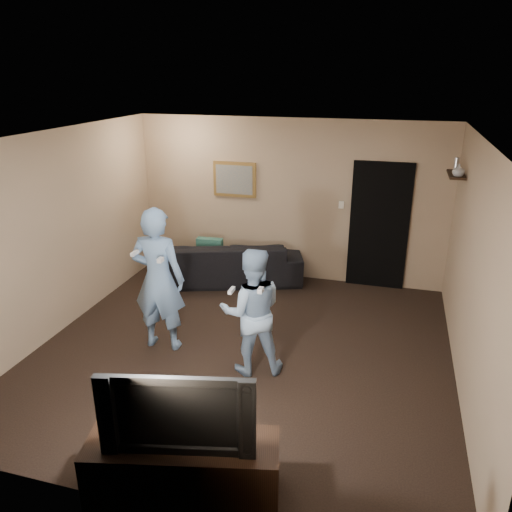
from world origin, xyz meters
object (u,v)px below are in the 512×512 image
(wii_player_right, at_px, (252,312))
(tv_console, at_px, (184,470))
(wii_player_left, at_px, (158,279))
(television, at_px, (179,407))
(sofa, at_px, (230,261))

(wii_player_right, bearing_deg, tv_console, -90.59)
(wii_player_left, distance_m, wii_player_right, 1.27)
(television, xyz_separation_m, wii_player_right, (0.02, 1.91, -0.12))
(sofa, distance_m, wii_player_right, 2.69)
(sofa, distance_m, television, 4.50)
(tv_console, bearing_deg, television, -12.81)
(wii_player_left, bearing_deg, television, -60.13)
(sofa, bearing_deg, tv_console, 85.02)
(tv_console, relative_size, wii_player_left, 0.85)
(sofa, relative_size, wii_player_right, 1.55)
(sofa, height_order, television, television)
(tv_console, relative_size, wii_player_right, 1.03)
(television, bearing_deg, wii_player_right, 76.60)
(television, distance_m, wii_player_left, 2.45)
(wii_player_right, bearing_deg, sofa, 114.04)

